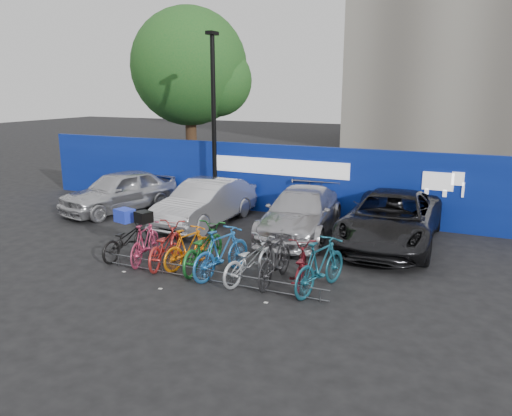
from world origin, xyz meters
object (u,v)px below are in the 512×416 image
Objects in this scene: tree at (194,70)px; lamppost at (214,118)px; bike_2 at (165,245)px; bike_3 at (188,247)px; car_3 at (391,219)px; bike_6 at (250,260)px; bike_8 at (300,266)px; bike_rack at (210,275)px; bike_5 at (222,252)px; bike_1 at (145,242)px; bike_7 at (275,259)px; bike_9 at (320,265)px; bike_4 at (203,248)px; car_2 at (301,213)px; car_1 at (206,202)px; car_0 at (120,191)px; bike_0 at (126,239)px.

tree reaches higher than lamppost.
bike_2 is 0.63m from bike_3.
bike_6 is (-2.42, -4.10, -0.24)m from car_3.
bike_8 is at bearing -49.09° from tree.
bike_5 reaches higher than bike_rack.
bike_1 is 0.92× the size of bike_7.
bike_5 is 0.99× the size of bike_9.
bike_9 reaches higher than bike_6.
bike_2 is at bearing 173.14° from bike_1.
bike_3 is (5.80, -10.00, -4.57)m from tree.
bike_rack is 2.74× the size of bike_4.
car_2 is at bearing -85.12° from bike_8.
bike_3 is 2.90m from bike_8.
car_1 reaches higher than bike_4.
bike_1 is 4.57m from bike_9.
bike_9 is (4.57, 0.03, 0.07)m from bike_1.
car_0 reaches higher than bike_9.
bike_5 is (2.66, -3.85, -0.13)m from car_1.
car_1 reaches higher than bike_0.
bike_1 is 3.51m from bike_7.
bike_1 is at bearing 19.45° from bike_3.
tree is 11.73m from bike_0.
tree reaches higher than car_0.
bike_8 is (3.53, 0.04, -0.04)m from bike_2.
car_0 is (-3.03, -1.49, -2.54)m from lamppost.
bike_rack is 1.19× the size of car_2.
bike_3 is at bearing 174.05° from bike_1.
bike_rack is 2.90× the size of bike_2.
bike_3 is at bearing -177.46° from bike_0.
lamppost is 6.53m from bike_4.
car_0 is at bearing -27.92° from bike_7.
car_2 is 0.89× the size of car_3.
lamppost reaches higher than bike_0.
bike_1 is 0.90× the size of bike_2.
car_1 is 5.11m from bike_6.
car_2 is at bearing -131.25° from bike_2.
tree reaches higher than bike_5.
bike_rack is 5.06m from car_1.
bike_8 reaches higher than bike_rack.
car_1 is (0.60, -1.70, -2.56)m from lamppost.
lamppost is 3.17× the size of bike_2.
bike_rack is 1.22m from bike_3.
car_0 is 6.09m from bike_2.
bike_1 reaches higher than bike_rack.
car_1 reaches higher than bike_5.
car_0 reaches higher than bike_6.
bike_2 is 1.03× the size of bike_7.
tree is 3.98× the size of bike_9.
bike_rack is 2.91m from bike_0.
car_3 is at bearing -107.75° from bike_6.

